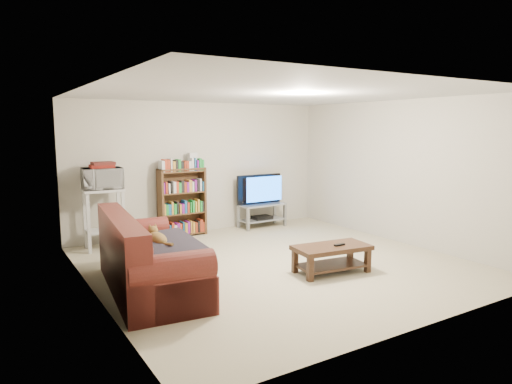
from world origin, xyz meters
TOP-DOWN VIEW (x-y plane):
  - floor at (0.00, 0.00)m, footprint 5.00×5.00m
  - ceiling at (0.00, 0.00)m, footprint 5.00×5.00m
  - wall_back at (0.00, 2.50)m, footprint 5.00×0.00m
  - wall_front at (0.00, -2.50)m, footprint 5.00×0.00m
  - wall_left at (-2.50, 0.00)m, footprint 0.00×5.00m
  - wall_right at (2.50, 0.00)m, footprint 0.00×5.00m
  - sofa at (-1.96, -0.07)m, footprint 1.16×2.25m
  - blanket at (-1.79, -0.24)m, footprint 0.87×1.11m
  - cat at (-1.77, -0.04)m, footprint 0.30×0.61m
  - coffee_table at (0.40, -0.72)m, footprint 1.08×0.63m
  - remote at (0.49, -0.78)m, footprint 0.17×0.05m
  - tv_stand at (1.13, 2.19)m, footprint 0.93×0.43m
  - television at (1.13, 2.19)m, footprint 0.99×0.15m
  - dvd_player at (1.13, 2.19)m, footprint 0.37×0.27m
  - bookshelf at (-0.49, 2.30)m, footprint 0.85×0.28m
  - shelf_clutter at (-0.39, 2.32)m, footprint 0.62×0.20m
  - microwave_stand at (-1.90, 2.12)m, footprint 0.63×0.48m
  - microwave at (-1.90, 2.12)m, footprint 0.62×0.44m
  - game_boxes at (-1.90, 2.12)m, footprint 0.37×0.33m

SIDE VIEW (x-z plane):
  - floor at x=0.00m, z-range 0.00..0.00m
  - dvd_player at x=1.13m, z-range 0.16..0.22m
  - coffee_table at x=0.40m, z-range 0.07..0.44m
  - tv_stand at x=1.13m, z-range 0.08..0.54m
  - sofa at x=-1.96m, z-range -0.14..0.79m
  - remote at x=0.49m, z-range 0.37..0.39m
  - blanket at x=-1.79m, z-range 0.45..0.64m
  - cat at x=-1.77m, z-range 0.51..0.69m
  - microwave_stand at x=-1.90m, z-range 0.14..1.11m
  - bookshelf at x=-0.49m, z-range 0.02..1.25m
  - television at x=1.13m, z-range 0.46..1.03m
  - microwave at x=-1.90m, z-range 0.98..1.31m
  - wall_back at x=0.00m, z-range -1.30..3.70m
  - wall_front at x=0.00m, z-range -1.30..3.70m
  - wall_left at x=-2.50m, z-range -1.30..3.70m
  - wall_right at x=2.50m, z-range -1.30..3.70m
  - shelf_clutter at x=-0.39m, z-range 1.19..1.47m
  - game_boxes at x=-1.90m, z-range 1.31..1.36m
  - ceiling at x=0.00m, z-range 2.40..2.40m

